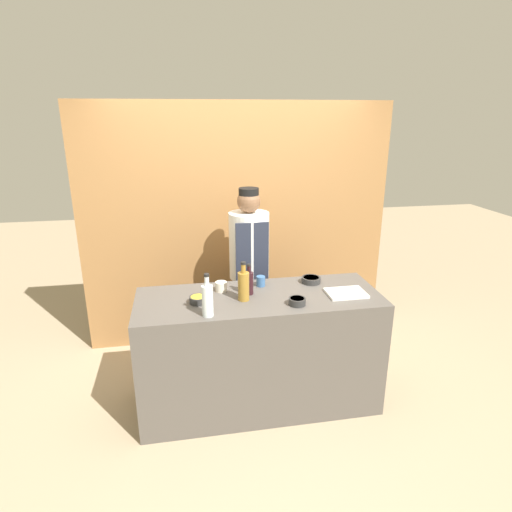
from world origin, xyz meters
TOP-DOWN VIEW (x-y plane):
  - ground_plane at (0.00, 0.00)m, footprint 14.00×14.00m
  - cabinet_wall at (0.00, 1.20)m, footprint 3.04×0.18m
  - counter at (0.00, 0.00)m, footprint 1.88×0.70m
  - sauce_bowl_yellow at (-0.47, -0.04)m, footprint 0.13×0.13m
  - sauce_bowl_purple at (0.25, -0.20)m, footprint 0.13×0.13m
  - sauce_bowl_green at (0.47, 0.20)m, footprint 0.16×0.16m
  - cutting_board at (0.67, -0.08)m, footprint 0.30×0.22m
  - bottle_vinegar at (-0.13, -0.04)m, footprint 0.09×0.09m
  - bottle_clear at (-0.41, -0.26)m, footprint 0.08×0.08m
  - bottle_wine at (-0.07, 0.06)m, footprint 0.07×0.07m
  - cup_cream at (-0.28, 0.15)m, footprint 0.09×0.09m
  - cup_blue at (0.05, 0.20)m, footprint 0.07×0.07m
  - chef_center at (0.04, 0.70)m, footprint 0.36×0.36m

SIDE VIEW (x-z plane):
  - ground_plane at x=0.00m, z-range 0.00..0.00m
  - counter at x=0.00m, z-range 0.00..0.95m
  - chef_center at x=0.04m, z-range 0.07..1.73m
  - cutting_board at x=0.67m, z-range 0.95..0.97m
  - sauce_bowl_green at x=0.47m, z-range 0.95..1.00m
  - sauce_bowl_yellow at x=-0.47m, z-range 0.95..1.00m
  - sauce_bowl_purple at x=0.25m, z-range 0.95..1.00m
  - cup_cream at x=-0.28m, z-range 0.95..1.03m
  - cup_blue at x=0.05m, z-range 0.95..1.03m
  - bottle_wine at x=-0.07m, z-range 0.92..1.17m
  - bottle_vinegar at x=-0.13m, z-range 0.92..1.22m
  - bottle_clear at x=-0.41m, z-range 0.92..1.23m
  - cabinet_wall at x=0.00m, z-range 0.00..2.40m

